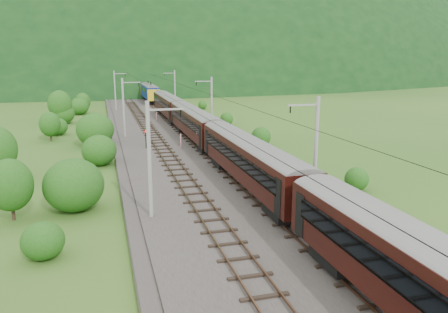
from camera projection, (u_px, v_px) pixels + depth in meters
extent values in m
plane|color=#28581B|center=(237.00, 212.00, 32.00)|extent=(600.00, 600.00, 0.00)
cube|color=#38332D|center=(205.00, 175.00, 41.35)|extent=(14.00, 220.00, 0.30)
cube|color=brown|center=(173.00, 174.00, 40.45)|extent=(0.08, 220.00, 0.15)
cube|color=brown|center=(188.00, 173.00, 40.83)|extent=(0.08, 220.00, 0.15)
cube|color=black|center=(180.00, 175.00, 40.67)|extent=(2.40, 220.00, 0.12)
cube|color=brown|center=(222.00, 170.00, 41.72)|extent=(0.08, 220.00, 0.15)
cube|color=brown|center=(237.00, 169.00, 42.09)|extent=(0.08, 220.00, 0.15)
cube|color=black|center=(230.00, 171.00, 41.93)|extent=(2.40, 220.00, 0.12)
cylinder|color=gray|center=(149.00, 160.00, 29.40)|extent=(0.28, 0.28, 8.00)
cube|color=gray|center=(166.00, 109.00, 28.95)|extent=(2.40, 0.12, 0.12)
cylinder|color=black|center=(181.00, 113.00, 29.29)|extent=(0.10, 0.10, 0.50)
cylinder|color=gray|center=(124.00, 108.00, 59.42)|extent=(0.28, 0.28, 8.00)
cube|color=gray|center=(131.00, 82.00, 58.97)|extent=(2.40, 0.12, 0.12)
cylinder|color=black|center=(139.00, 85.00, 59.31)|extent=(0.10, 0.10, 0.50)
cylinder|color=gray|center=(115.00, 91.00, 89.44)|extent=(0.28, 0.28, 8.00)
cube|color=gray|center=(120.00, 74.00, 88.99)|extent=(2.40, 0.12, 0.12)
cylinder|color=black|center=(125.00, 75.00, 89.33)|extent=(0.10, 0.10, 0.50)
cylinder|color=gray|center=(111.00, 82.00, 119.46)|extent=(0.28, 0.28, 8.00)
cube|color=gray|center=(115.00, 69.00, 119.01)|extent=(2.40, 0.12, 0.12)
cylinder|color=black|center=(118.00, 70.00, 119.34)|extent=(0.10, 0.10, 0.50)
cylinder|color=gray|center=(108.00, 77.00, 149.48)|extent=(0.28, 0.28, 8.00)
cube|color=gray|center=(111.00, 67.00, 149.03)|extent=(2.40, 0.12, 0.12)
cylinder|color=black|center=(114.00, 68.00, 149.36)|extent=(0.10, 0.10, 0.50)
cylinder|color=gray|center=(316.00, 150.00, 32.67)|extent=(0.28, 0.28, 8.00)
cube|color=gray|center=(303.00, 105.00, 31.60)|extent=(2.40, 0.12, 0.12)
cylinder|color=black|center=(290.00, 110.00, 31.40)|extent=(0.10, 0.10, 0.50)
cylinder|color=gray|center=(212.00, 105.00, 62.69)|extent=(0.28, 0.28, 8.00)
cube|color=gray|center=(203.00, 81.00, 61.62)|extent=(2.40, 0.12, 0.12)
cylinder|color=black|center=(196.00, 84.00, 61.42)|extent=(0.10, 0.10, 0.50)
cylinder|color=gray|center=(175.00, 89.00, 92.71)|extent=(0.28, 0.28, 8.00)
cube|color=gray|center=(169.00, 73.00, 91.63)|extent=(2.40, 0.12, 0.12)
cylinder|color=black|center=(164.00, 75.00, 91.44)|extent=(0.10, 0.10, 0.50)
cylinder|color=gray|center=(156.00, 81.00, 122.73)|extent=(0.28, 0.28, 8.00)
cube|color=gray|center=(151.00, 69.00, 121.65)|extent=(2.40, 0.12, 0.12)
cylinder|color=black|center=(148.00, 70.00, 121.46)|extent=(0.10, 0.10, 0.50)
cylinder|color=gray|center=(145.00, 76.00, 152.75)|extent=(0.28, 0.28, 8.00)
cube|color=gray|center=(141.00, 66.00, 151.67)|extent=(2.40, 0.12, 0.12)
cylinder|color=black|center=(138.00, 67.00, 151.48)|extent=(0.10, 0.10, 0.50)
cylinder|color=black|center=(178.00, 102.00, 39.16)|extent=(0.03, 198.00, 0.03)
cylinder|color=black|center=(230.00, 101.00, 40.42)|extent=(0.03, 198.00, 0.03)
ellipsoid|color=black|center=(114.00, 74.00, 275.91)|extent=(504.00, 360.00, 244.00)
cube|color=black|center=(418.00, 293.00, 14.99)|extent=(0.05, 18.35, 1.09)
cube|color=black|center=(340.00, 256.00, 22.70)|extent=(2.09, 3.03, 0.85)
cube|color=black|center=(249.00, 159.00, 35.96)|extent=(2.75, 20.86, 2.84)
cylinder|color=slate|center=(250.00, 144.00, 35.68)|extent=(2.75, 20.75, 2.75)
cube|color=black|center=(233.00, 156.00, 35.52)|extent=(0.05, 18.35, 1.09)
cube|color=black|center=(265.00, 154.00, 36.26)|extent=(0.05, 18.35, 1.09)
cube|color=black|center=(284.00, 210.00, 29.53)|extent=(2.09, 3.03, 0.85)
cube|color=black|center=(225.00, 161.00, 43.23)|extent=(2.09, 3.03, 0.85)
cube|color=black|center=(194.00, 122.00, 56.50)|extent=(2.75, 20.86, 2.84)
cylinder|color=slate|center=(194.00, 112.00, 56.21)|extent=(2.75, 20.75, 2.75)
cube|color=black|center=(184.00, 120.00, 56.05)|extent=(0.05, 18.35, 1.09)
cube|color=black|center=(205.00, 119.00, 56.79)|extent=(0.05, 18.35, 1.09)
cube|color=black|center=(208.00, 147.00, 50.06)|extent=(2.09, 3.03, 0.85)
cube|color=black|center=(184.00, 127.00, 63.76)|extent=(2.09, 3.03, 0.85)
cube|color=black|center=(169.00, 104.00, 77.03)|extent=(2.75, 20.86, 2.84)
cylinder|color=slate|center=(169.00, 97.00, 76.74)|extent=(2.75, 20.75, 2.75)
cube|color=black|center=(161.00, 103.00, 76.58)|extent=(0.05, 18.35, 1.09)
cube|color=black|center=(177.00, 102.00, 77.32)|extent=(0.05, 18.35, 1.09)
cube|color=black|center=(176.00, 121.00, 70.59)|extent=(2.09, 3.03, 0.85)
cube|color=black|center=(163.00, 110.00, 84.29)|extent=(2.09, 3.03, 0.85)
cube|color=navy|center=(150.00, 91.00, 105.56)|extent=(2.75, 17.06, 2.84)
cylinder|color=slate|center=(149.00, 86.00, 105.27)|extent=(2.75, 16.98, 2.75)
cube|color=black|center=(144.00, 90.00, 105.12)|extent=(0.05, 15.02, 1.09)
cube|color=black|center=(155.00, 90.00, 105.85)|extent=(0.05, 15.02, 1.09)
cube|color=black|center=(153.00, 102.00, 100.37)|extent=(2.09, 3.03, 0.85)
cube|color=black|center=(147.00, 97.00, 111.58)|extent=(2.09, 3.03, 0.85)
cube|color=gold|center=(146.00, 90.00, 113.42)|extent=(2.80, 0.50, 2.56)
cube|color=gold|center=(154.00, 95.00, 97.79)|extent=(2.80, 0.50, 2.56)
cube|color=black|center=(148.00, 83.00, 107.94)|extent=(0.08, 1.60, 0.85)
cylinder|color=red|center=(181.00, 140.00, 53.29)|extent=(0.17, 0.17, 1.63)
cylinder|color=red|center=(157.00, 116.00, 75.96)|extent=(0.14, 0.14, 1.35)
cylinder|color=black|center=(146.00, 140.00, 52.59)|extent=(0.14, 0.14, 1.99)
sphere|color=red|center=(146.00, 131.00, 52.36)|extent=(0.24, 0.24, 0.24)
ellipsoid|color=#1F5215|center=(43.00, 241.00, 24.38)|extent=(2.39, 2.39, 2.15)
ellipsoid|color=#1F5215|center=(74.00, 185.00, 31.83)|extent=(4.36, 4.36, 3.92)
ellipsoid|color=#1F5215|center=(99.00, 150.00, 45.31)|extent=(3.58, 3.58, 3.22)
ellipsoid|color=#1F5215|center=(95.00, 130.00, 55.01)|extent=(4.68, 4.68, 4.22)
ellipsoid|color=#1F5215|center=(58.00, 127.00, 62.91)|extent=(2.75, 2.75, 2.48)
ellipsoid|color=#1F5215|center=(63.00, 113.00, 73.47)|extent=(3.92, 3.92, 3.52)
ellipsoid|color=#1F5215|center=(79.00, 106.00, 84.92)|extent=(3.60, 3.60, 3.24)
ellipsoid|color=#1F5215|center=(78.00, 103.00, 95.94)|extent=(2.57, 2.57, 2.31)
ellipsoid|color=#1F5215|center=(85.00, 100.00, 105.25)|extent=(2.01, 2.01, 1.81)
ellipsoid|color=#1F5215|center=(77.00, 96.00, 115.65)|extent=(2.12, 2.12, 1.91)
cylinder|color=black|center=(12.00, 204.00, 30.13)|extent=(0.24, 0.24, 2.38)
ellipsoid|color=#1F5215|center=(10.00, 185.00, 29.83)|extent=(3.06, 3.06, 3.68)
cylinder|color=black|center=(51.00, 133.00, 58.51)|extent=(0.24, 0.24, 2.15)
ellipsoid|color=#1F5215|center=(50.00, 124.00, 58.24)|extent=(2.77, 2.77, 3.32)
cylinder|color=black|center=(61.00, 115.00, 73.26)|extent=(0.24, 0.24, 3.07)
ellipsoid|color=#1F5215|center=(60.00, 104.00, 72.86)|extent=(3.95, 3.95, 4.73)
cylinder|color=black|center=(83.00, 108.00, 86.75)|extent=(0.24, 0.24, 2.24)
ellipsoid|color=#1F5215|center=(83.00, 101.00, 86.46)|extent=(2.88, 2.88, 3.46)
ellipsoid|color=#1F5215|center=(357.00, 180.00, 36.90)|extent=(2.02, 2.02, 1.82)
ellipsoid|color=#1F5215|center=(261.00, 138.00, 55.11)|extent=(2.47, 2.47, 2.22)
ellipsoid|color=#1F5215|center=(227.00, 120.00, 71.81)|extent=(2.15, 2.15, 1.94)
ellipsoid|color=#1F5215|center=(202.00, 105.00, 93.75)|extent=(1.87, 1.87, 1.69)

